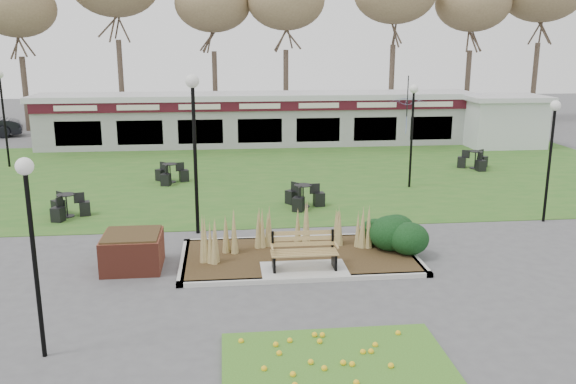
{
  "coord_description": "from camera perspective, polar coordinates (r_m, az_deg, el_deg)",
  "views": [
    {
      "loc": [
        -1.95,
        -14.36,
        5.83
      ],
      "look_at": [
        -0.22,
        2.0,
        1.69
      ],
      "focal_mm": 38.0,
      "sensor_mm": 36.0,
      "label": 1
    }
  ],
  "objects": [
    {
      "name": "bistro_set_b",
      "position": [
        25.87,
        -10.95,
        1.47
      ],
      "size": [
        1.45,
        1.43,
        0.79
      ],
      "color": "black",
      "rests_on": "ground"
    },
    {
      "name": "planting_bed",
      "position": [
        16.94,
        5.27,
        -4.77
      ],
      "size": [
        6.75,
        3.4,
        1.27
      ],
      "color": "#372816",
      "rests_on": "ground"
    },
    {
      "name": "lamp_post_mid_right",
      "position": [
        21.19,
        23.51,
        4.97
      ],
      "size": [
        0.33,
        0.33,
        3.97
      ],
      "color": "black",
      "rests_on": "ground"
    },
    {
      "name": "bistro_set_d",
      "position": [
        29.46,
        17.09,
        2.64
      ],
      "size": [
        1.53,
        1.37,
        0.81
      ],
      "color": "black",
      "rests_on": "ground"
    },
    {
      "name": "park_bench",
      "position": [
        15.64,
        1.47,
        -5.47
      ],
      "size": [
        1.7,
        0.66,
        0.93
      ],
      "color": "olive",
      "rests_on": "ground"
    },
    {
      "name": "lamp_post_near_left",
      "position": [
        11.8,
        -23.02,
        -1.96
      ],
      "size": [
        0.32,
        0.32,
        3.83
      ],
      "color": "black",
      "rests_on": "ground"
    },
    {
      "name": "food_pavilion",
      "position": [
        34.65,
        -2.8,
        6.87
      ],
      "size": [
        24.6,
        3.4,
        2.9
      ],
      "color": "#98989B",
      "rests_on": "ground"
    },
    {
      "name": "ground",
      "position": [
        15.62,
        1.58,
        -7.81
      ],
      "size": [
        100.0,
        100.0,
        0.0
      ],
      "primitive_type": "plane",
      "color": "#515154",
      "rests_on": "ground"
    },
    {
      "name": "bistro_set_a",
      "position": [
        21.79,
        -19.97,
        -1.52
      ],
      "size": [
        1.41,
        1.43,
        0.78
      ],
      "color": "black",
      "rests_on": "ground"
    },
    {
      "name": "patio_umbrella",
      "position": [
        34.09,
        11.04,
        7.05
      ],
      "size": [
        2.81,
        2.84,
        2.82
      ],
      "color": "black",
      "rests_on": "ground"
    },
    {
      "name": "lawn",
      "position": [
        27.06,
        -1.78,
        1.68
      ],
      "size": [
        34.0,
        16.0,
        0.02
      ],
      "primitive_type": "cube",
      "color": "#2B631F",
      "rests_on": "ground"
    },
    {
      "name": "brick_planter",
      "position": [
        16.45,
        -14.33,
        -5.34
      ],
      "size": [
        1.5,
        1.5,
        0.95
      ],
      "color": "brown",
      "rests_on": "ground"
    },
    {
      "name": "bistro_set_c",
      "position": [
        21.68,
        1.42,
        -0.7
      ],
      "size": [
        1.39,
        1.51,
        0.81
      ],
      "color": "black",
      "rests_on": "ground"
    },
    {
      "name": "tree_backdrop",
      "position": [
        42.48,
        -3.58,
        17.49
      ],
      "size": [
        47.24,
        5.24,
        10.36
      ],
      "color": "#47382B",
      "rests_on": "ground"
    },
    {
      "name": "lamp_post_far_left",
      "position": [
        31.04,
        -25.21,
        8.03
      ],
      "size": [
        0.37,
        0.37,
        4.47
      ],
      "color": "black",
      "rests_on": "ground"
    },
    {
      "name": "flower_bed",
      "position": [
        11.5,
        4.74,
        -16.0
      ],
      "size": [
        4.2,
        3.0,
        0.16
      ],
      "color": "#3F6C1E",
      "rests_on": "ground"
    },
    {
      "name": "lamp_post_far_right",
      "position": [
        24.64,
        11.6,
        7.25
      ],
      "size": [
        0.34,
        0.34,
        4.13
      ],
      "color": "black",
      "rests_on": "ground"
    },
    {
      "name": "service_hut",
      "position": [
        36.12,
        19.44,
        6.35
      ],
      "size": [
        4.4,
        3.4,
        2.83
      ],
      "color": "silver",
      "rests_on": "ground"
    },
    {
      "name": "lamp_post_mid_left",
      "position": [
        18.34,
        -8.81,
        6.75
      ],
      "size": [
        0.4,
        0.4,
        4.85
      ],
      "color": "black",
      "rests_on": "ground"
    }
  ]
}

